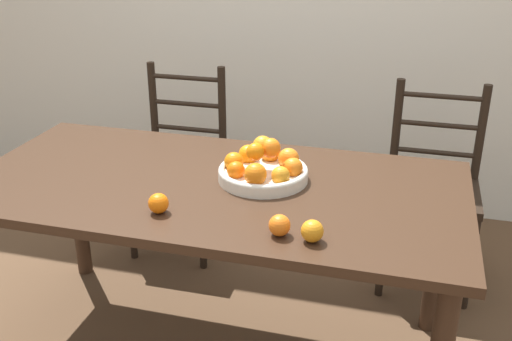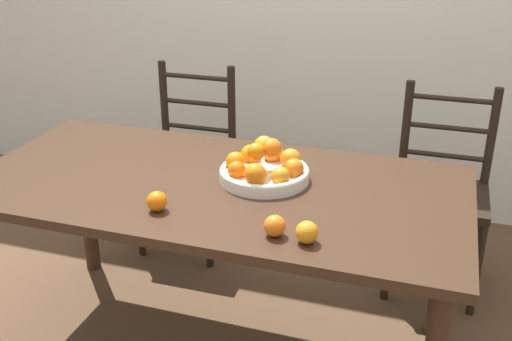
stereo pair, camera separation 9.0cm
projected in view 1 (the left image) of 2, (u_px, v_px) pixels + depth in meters
dining_table at (215, 205)px, 2.21m from camera, size 1.81×0.89×0.75m
fruit_bowl at (263, 168)px, 2.18m from camera, size 0.33×0.33×0.17m
orange_loose_0 at (280, 225)px, 1.81m from camera, size 0.07×0.07×0.07m
orange_loose_1 at (312, 231)px, 1.77m from camera, size 0.07×0.07×0.07m
orange_loose_2 at (158, 203)px, 1.94m from camera, size 0.07×0.07×0.07m
chair_left at (180, 163)px, 3.08m from camera, size 0.42×0.40×0.94m
chair_right at (432, 191)px, 2.78m from camera, size 0.42×0.40×0.94m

